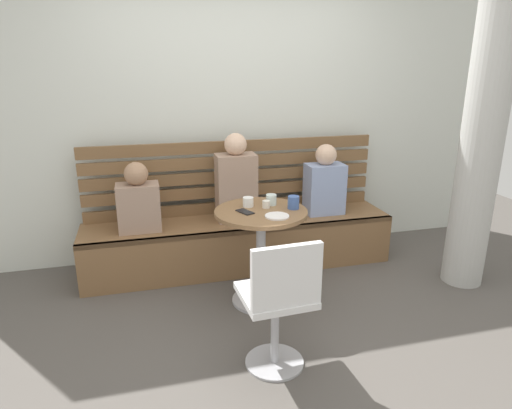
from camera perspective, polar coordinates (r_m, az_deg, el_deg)
The scene contains 16 objects.
ground at distance 3.11m, azimuth 3.08°, elevation -16.98°, with size 8.00×8.00×0.00m, color #514C47.
back_wall at distance 4.16m, azimuth -3.61°, elevation 13.25°, with size 5.20×0.10×2.90m, color silver.
concrete_pillar at distance 3.87m, azimuth 27.19°, elevation 10.30°, with size 0.32×0.32×2.80m, color #B2B2AD.
booth_bench at distance 4.03m, azimuth -2.05°, elevation -4.92°, with size 2.70×0.52×0.44m.
booth_backrest at distance 4.08m, azimuth -2.88°, elevation 3.58°, with size 2.65×0.04×0.66m.
cafe_table at distance 3.33m, azimuth 0.62°, elevation -4.36°, with size 0.68×0.68×0.74m.
white_chair at distance 2.62m, azimuth 2.97°, elevation -12.17°, with size 0.42×0.42×0.85m.
person_adult at distance 3.87m, azimuth -2.56°, elevation 2.91°, with size 0.34×0.22×0.76m.
person_child_left at distance 4.11m, azimuth 8.72°, elevation 2.69°, with size 0.34×0.22×0.64m.
person_child_middle at distance 3.76m, azimuth -14.73°, elevation 0.41°, with size 0.34×0.22×0.57m.
cup_glass_short at distance 3.37m, azimuth 1.94°, elevation 0.62°, with size 0.08×0.08×0.08m, color silver.
cup_espresso_small at distance 3.31m, azimuth 1.29°, elevation 0.03°, with size 0.06×0.06×0.06m, color silver.
cup_mug_blue at distance 3.29m, azimuth 4.78°, elevation 0.26°, with size 0.08×0.08×0.10m, color #3D5B9E.
cup_ceramic_white at distance 3.34m, azimuth -1.01°, elevation 0.33°, with size 0.08×0.08×0.07m, color white.
plate_small at distance 3.12m, azimuth 2.69°, elevation -1.49°, with size 0.17×0.17×0.01m, color white.
phone_on_table at distance 3.21m, azimuth -1.41°, elevation -0.93°, with size 0.07×0.14×0.01m, color black.
Camera 1 is at (-0.80, -2.43, 1.77)m, focal length 31.47 mm.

